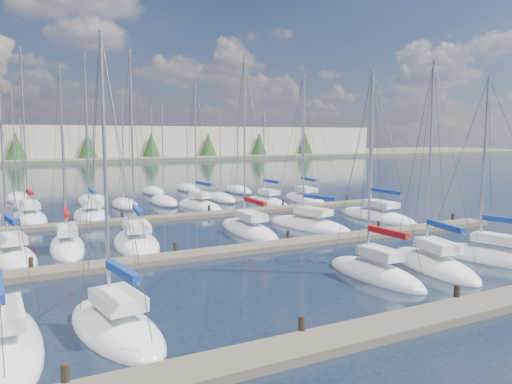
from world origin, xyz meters
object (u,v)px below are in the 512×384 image
sailboat_i (67,247)px  sailboat_h (10,257)px  sailboat_d (375,274)px  sailboat_j (136,243)px  sailboat_q (267,203)px  sailboat_o (91,216)px  sailboat_e (433,265)px  sailboat_c (116,327)px  sailboat_k (249,230)px  sailboat_f (491,258)px  sailboat_m (376,216)px  sailboat_b (2,344)px  sailboat_l (309,225)px  sailboat_p (200,206)px  sailboat_r (304,199)px  sailboat_n (30,218)px

sailboat_i → sailboat_h: (-3.33, -1.37, -0.01)m
sailboat_d → sailboat_j: bearing=122.6°
sailboat_q → sailboat_o: bearing=177.3°
sailboat_d → sailboat_e: (4.04, -0.10, -0.01)m
sailboat_c → sailboat_k: 19.68m
sailboat_d → sailboat_q: bearing=70.8°
sailboat_f → sailboat_o: bearing=109.7°
sailboat_o → sailboat_e: size_ratio=1.25×
sailboat_m → sailboat_b: (-29.75, -14.86, -0.00)m
sailboat_q → sailboat_m: bearing=-75.3°
sailboat_l → sailboat_f: bearing=-88.5°
sailboat_q → sailboat_b: 37.42m
sailboat_d → sailboat_p: bearing=85.9°
sailboat_i → sailboat_q: sailboat_i is taller
sailboat_e → sailboat_f: bearing=7.4°
sailboat_e → sailboat_q: sailboat_e is taller
sailboat_i → sailboat_q: (21.59, 12.49, -0.02)m
sailboat_f → sailboat_c: bearing=167.2°
sailboat_e → sailboat_c: bearing=-163.9°
sailboat_f → sailboat_p: bearing=90.1°
sailboat_l → sailboat_q: size_ratio=1.22×
sailboat_o → sailboat_c: bearing=-95.2°
sailboat_m → sailboat_e: 16.58m
sailboat_i → sailboat_q: size_ratio=1.19×
sailboat_f → sailboat_k: (-8.66, 14.18, 0.00)m
sailboat_h → sailboat_l: bearing=-7.1°
sailboat_i → sailboat_e: 22.33m
sailboat_c → sailboat_r: sailboat_r is taller
sailboat_d → sailboat_q: sailboat_d is taller
sailboat_d → sailboat_q: (8.39, 26.58, -0.02)m
sailboat_f → sailboat_l: size_ratio=0.89×
sailboat_i → sailboat_b: size_ratio=1.06×
sailboat_d → sailboat_b: 17.22m
sailboat_i → sailboat_l: (18.04, -0.86, -0.02)m
sailboat_p → sailboat_q: bearing=-14.6°
sailboat_m → sailboat_n: size_ratio=0.82×
sailboat_j → sailboat_r: (22.48, 13.96, 0.01)m
sailboat_f → sailboat_b: size_ratio=0.96×
sailboat_j → sailboat_c: bearing=-100.3°
sailboat_c → sailboat_p: 32.14m
sailboat_f → sailboat_r: 28.11m
sailboat_m → sailboat_h: size_ratio=1.09×
sailboat_r → sailboat_e: bearing=-100.6°
sailboat_b → sailboat_c: bearing=-5.7°
sailboat_l → sailboat_p: (-3.69, 14.37, 0.01)m
sailboat_j → sailboat_k: (8.63, 0.50, 0.01)m
sailboat_b → sailboat_r: size_ratio=0.80×
sailboat_i → sailboat_c: (-0.21, -15.14, -0.01)m
sailboat_k → sailboat_p: bearing=87.8°
sailboat_m → sailboat_r: bearing=85.4°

